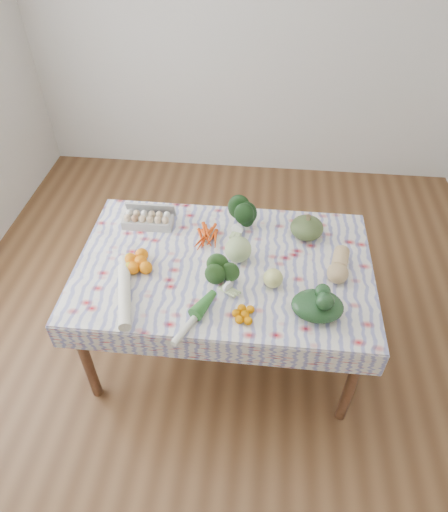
{
  "coord_description": "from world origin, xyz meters",
  "views": [
    {
      "loc": [
        0.19,
        -1.84,
        2.55
      ],
      "look_at": [
        0.0,
        0.0,
        0.82
      ],
      "focal_mm": 32.0,
      "sensor_mm": 36.0,
      "label": 1
    }
  ],
  "objects": [
    {
      "name": "kabocha_squash",
      "position": [
        0.46,
        0.29,
        0.83
      ],
      "size": [
        0.2,
        0.2,
        0.13
      ],
      "primitive_type": "ellipsoid",
      "rotation": [
        0.0,
        0.0,
        0.03
      ],
      "color": "#475A2E",
      "rests_on": "tablecloth"
    },
    {
      "name": "daikon",
      "position": [
        -0.48,
        -0.32,
        0.79
      ],
      "size": [
        0.18,
        0.45,
        0.06
      ],
      "primitive_type": "cylinder",
      "rotation": [
        1.57,
        0.0,
        0.27
      ],
      "color": "white",
      "rests_on": "tablecloth"
    },
    {
      "name": "leek",
      "position": [
        -0.11,
        -0.43,
        0.78
      ],
      "size": [
        0.18,
        0.33,
        0.04
      ],
      "primitive_type": "cylinder",
      "rotation": [
        1.57,
        0.0,
        -0.44
      ],
      "color": "silver",
      "rests_on": "tablecloth"
    },
    {
      "name": "dining_table",
      "position": [
        0.0,
        0.0,
        0.68
      ],
      "size": [
        1.6,
        1.0,
        0.75
      ],
      "color": "brown",
      "rests_on": "ground"
    },
    {
      "name": "egg_carton",
      "position": [
        -0.5,
        0.28,
        0.8
      ],
      "size": [
        0.31,
        0.13,
        0.08
      ],
      "primitive_type": "cube",
      "rotation": [
        0.0,
        0.0,
        0.01
      ],
      "color": "#AFAEA9",
      "rests_on": "tablecloth"
    },
    {
      "name": "kale_bunch",
      "position": [
        0.06,
        0.31,
        0.84
      ],
      "size": [
        0.21,
        0.19,
        0.16
      ],
      "primitive_type": "ellipsoid",
      "rotation": [
        0.0,
        0.0,
        -0.21
      ],
      "color": "#153213",
      "rests_on": "tablecloth"
    },
    {
      "name": "spinach_bag",
      "position": [
        0.5,
        -0.31,
        0.82
      ],
      "size": [
        0.3,
        0.26,
        0.11
      ],
      "primitive_type": "ellipsoid",
      "rotation": [
        0.0,
        0.0,
        0.22
      ],
      "color": "black",
      "rests_on": "tablecloth"
    },
    {
      "name": "carrot_bunch",
      "position": [
        -0.1,
        0.19,
        0.78
      ],
      "size": [
        0.23,
        0.21,
        0.04
      ],
      "primitive_type": "cube",
      "rotation": [
        0.0,
        0.0,
        -0.18
      ],
      "color": "#E0470F",
      "rests_on": "tablecloth"
    },
    {
      "name": "broccoli",
      "position": [
        0.0,
        -0.18,
        0.82
      ],
      "size": [
        0.22,
        0.22,
        0.11
      ],
      "primitive_type": "ellipsoid",
      "rotation": [
        0.0,
        0.0,
        0.86
      ],
      "color": "#23491B",
      "rests_on": "tablecloth"
    },
    {
      "name": "cabbage",
      "position": [
        0.07,
        0.04,
        0.84
      ],
      "size": [
        0.18,
        0.18,
        0.15
      ],
      "primitive_type": "sphere",
      "rotation": [
        0.0,
        0.0,
        0.22
      ],
      "color": "#A0BA76",
      "rests_on": "tablecloth"
    },
    {
      "name": "butternut_squash",
      "position": [
        0.63,
        0.0,
        0.82
      ],
      "size": [
        0.16,
        0.27,
        0.11
      ],
      "primitive_type": "ellipsoid",
      "rotation": [
        0.0,
        0.0,
        -0.21
      ],
      "color": "tan",
      "rests_on": "tablecloth"
    },
    {
      "name": "tablecloth",
      "position": [
        0.0,
        0.0,
        0.76
      ],
      "size": [
        1.66,
        1.06,
        0.01
      ],
      "primitive_type": "cube",
      "color": "white",
      "rests_on": "dining_table"
    },
    {
      "name": "ground",
      "position": [
        0.0,
        0.0,
        0.0
      ],
      "size": [
        4.5,
        4.5,
        0.0
      ],
      "primitive_type": "plane",
      "color": "brown",
      "rests_on": "ground"
    },
    {
      "name": "mandarin_cluster",
      "position": [
        0.14,
        -0.37,
        0.78
      ],
      "size": [
        0.16,
        0.16,
        0.05
      ],
      "primitive_type": "cube",
      "rotation": [
        0.0,
        0.0,
        -0.08
      ],
      "color": "orange",
      "rests_on": "tablecloth"
    },
    {
      "name": "orange_cluster",
      "position": [
        -0.46,
        -0.07,
        0.8
      ],
      "size": [
        0.31,
        0.31,
        0.08
      ],
      "primitive_type": "cube",
      "rotation": [
        0.0,
        0.0,
        0.43
      ],
      "color": "orange",
      "rests_on": "tablecloth"
    },
    {
      "name": "wall_back",
      "position": [
        0.0,
        2.25,
        1.4
      ],
      "size": [
        4.0,
        0.04,
        2.8
      ],
      "primitive_type": "cube",
      "color": "silver",
      "rests_on": "ground"
    },
    {
      "name": "grapefruit",
      "position": [
        0.28,
        -0.14,
        0.81
      ],
      "size": [
        0.11,
        0.11,
        0.11
      ],
      "primitive_type": "sphere",
      "rotation": [
        0.0,
        0.0,
        0.02
      ],
      "color": "#D4D975",
      "rests_on": "tablecloth"
    }
  ]
}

